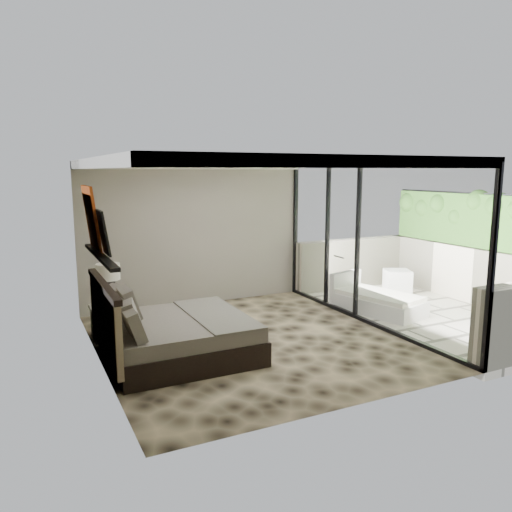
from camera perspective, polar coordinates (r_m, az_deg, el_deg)
name	(u,v)px	position (r m, az deg, el deg)	size (l,w,h in m)	color
floor	(250,341)	(7.93, -0.69, -9.68)	(5.00, 5.00, 0.00)	black
ceiling	(250,160)	(7.48, -0.73, 10.93)	(4.50, 5.00, 0.02)	silver
back_wall	(196,234)	(9.86, -6.89, 2.48)	(4.50, 0.02, 2.80)	gray
left_wall	(97,265)	(6.94, -17.69, -0.97)	(0.02, 5.00, 2.80)	gray
glass_wall	(368,244)	(8.76, 12.73, 1.40)	(0.08, 5.00, 2.80)	white
terrace_slab	(429,315)	(10.05, 19.16, -6.36)	(3.00, 5.00, 0.12)	beige
parapet_far	(482,277)	(10.90, 24.37, -2.18)	(0.30, 5.00, 1.10)	beige
foliage_hedge	(486,222)	(10.74, 24.78, 3.58)	(0.36, 4.60, 1.10)	#386920
picture_ledge	(100,256)	(7.03, -17.37, 0.01)	(0.12, 2.20, 0.05)	black
bed	(172,335)	(7.26, -9.59, -8.86)	(2.05, 1.99, 1.13)	black
nightstand	(109,321)	(8.32, -16.42, -7.14)	(0.55, 0.55, 0.55)	black
table_lamp	(108,279)	(8.19, -16.52, -2.53)	(0.37, 0.37, 0.68)	black
abstract_canvas	(91,217)	(7.51, -18.31, 4.21)	(0.04, 0.90, 0.90)	red
framed_print	(103,233)	(6.91, -17.07, 2.58)	(0.03, 0.50, 0.60)	black
ottoman	(397,282)	(11.26, 15.85, -2.84)	(0.51, 0.51, 0.51)	silver
lounger	(375,301)	(9.73, 13.49, -5.00)	(1.24, 1.84, 0.66)	silver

